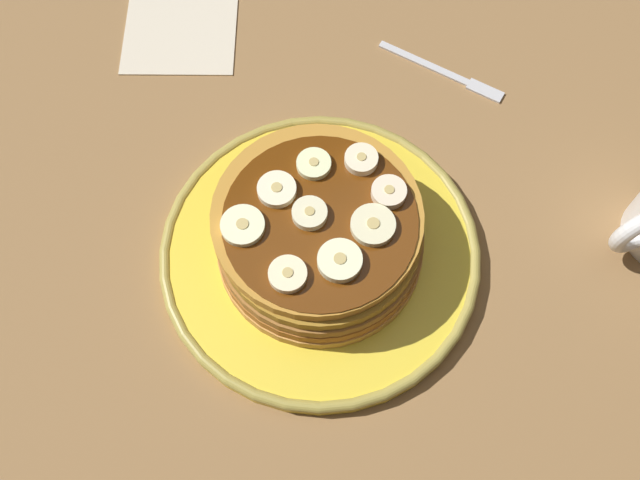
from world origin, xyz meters
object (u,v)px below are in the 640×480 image
(banana_slice_0, at_px, (310,214))
(banana_slice_5, at_px, (361,160))
(banana_slice_4, at_px, (243,226))
(banana_slice_8, at_px, (389,193))
(fork, at_px, (448,73))
(plate, at_px, (320,253))
(banana_slice_2, at_px, (335,263))
(napkin, at_px, (180,29))
(banana_slice_7, at_px, (314,164))
(banana_slice_3, at_px, (373,226))
(banana_slice_6, at_px, (277,190))
(pancake_stack, at_px, (321,235))
(banana_slice_1, at_px, (288,275))

(banana_slice_0, height_order, banana_slice_5, same)
(banana_slice_4, relative_size, banana_slice_8, 1.24)
(fork, bearing_deg, banana_slice_0, 32.59)
(plate, bearing_deg, banana_slice_2, 84.16)
(plate, xyz_separation_m, fork, (-0.19, -0.13, -0.01))
(napkin, bearing_deg, banana_slice_0, 95.96)
(plate, height_order, banana_slice_8, banana_slice_8)
(banana_slice_7, height_order, banana_slice_8, banana_slice_8)
(banana_slice_5, distance_m, banana_slice_7, 0.04)
(banana_slice_0, distance_m, banana_slice_5, 0.06)
(banana_slice_3, height_order, banana_slice_6, same)
(pancake_stack, bearing_deg, banana_slice_6, -57.10)
(banana_slice_8, bearing_deg, banana_slice_4, -8.72)
(banana_slice_7, bearing_deg, pancake_stack, 74.56)
(banana_slice_0, distance_m, banana_slice_2, 0.05)
(banana_slice_4, bearing_deg, fork, -155.11)
(banana_slice_6, bearing_deg, napkin, -86.99)
(banana_slice_2, distance_m, napkin, 0.33)
(plate, relative_size, banana_slice_4, 7.94)
(banana_slice_0, distance_m, banana_slice_7, 0.04)
(banana_slice_5, bearing_deg, banana_slice_8, 102.38)
(pancake_stack, distance_m, banana_slice_6, 0.05)
(banana_slice_6, xyz_separation_m, napkin, (0.01, -0.24, -0.07))
(pancake_stack, relative_size, napkin, 1.59)
(plate, distance_m, banana_slice_1, 0.08)
(fork, bearing_deg, pancake_stack, 34.84)
(banana_slice_3, xyz_separation_m, banana_slice_5, (-0.01, -0.06, 0.00))
(pancake_stack, bearing_deg, banana_slice_3, 147.52)
(banana_slice_3, bearing_deg, fork, -135.21)
(pancake_stack, height_order, napkin, pancake_stack)
(banana_slice_8, relative_size, napkin, 0.25)
(banana_slice_7, bearing_deg, banana_slice_3, 107.59)
(banana_slice_5, xyz_separation_m, napkin, (0.08, -0.24, -0.07))
(banana_slice_0, bearing_deg, banana_slice_7, -116.40)
(banana_slice_6, distance_m, banana_slice_7, 0.04)
(banana_slice_5, bearing_deg, banana_slice_3, 75.14)
(banana_slice_5, bearing_deg, banana_slice_7, -16.93)
(fork, bearing_deg, banana_slice_3, 44.79)
(plate, distance_m, napkin, 0.28)
(banana_slice_2, height_order, banana_slice_6, banana_slice_2)
(pancake_stack, relative_size, banana_slice_0, 6.38)
(banana_slice_5, relative_size, banana_slice_6, 0.87)
(banana_slice_7, bearing_deg, banana_slice_4, 22.56)
(plate, bearing_deg, fork, -145.20)
(plate, height_order, banana_slice_7, banana_slice_7)
(banana_slice_0, relative_size, banana_slice_6, 0.89)
(banana_slice_7, bearing_deg, banana_slice_2, 78.22)
(banana_slice_7, bearing_deg, plate, 73.44)
(banana_slice_4, distance_m, banana_slice_5, 0.11)
(banana_slice_3, distance_m, banana_slice_5, 0.06)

